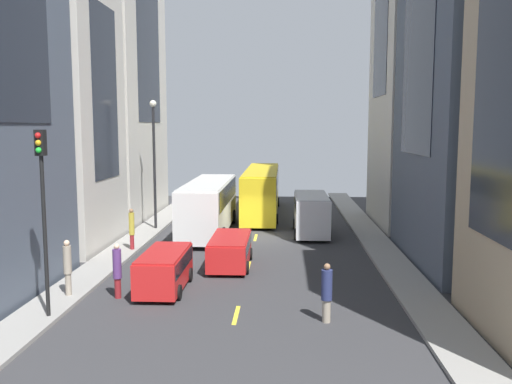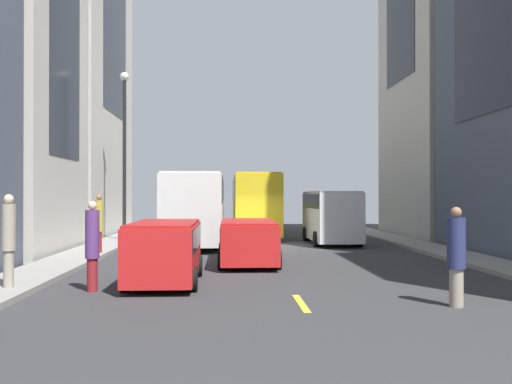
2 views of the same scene
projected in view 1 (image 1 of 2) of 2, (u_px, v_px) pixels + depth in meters
ground_plane at (256, 238)px, 33.88m from camera, size 40.23×40.23×0.00m
sidewalk_west at (141, 235)px, 34.23m from camera, size 1.83×44.00×0.15m
sidewalk_east at (372, 238)px, 33.51m from camera, size 1.83×44.00×0.15m
lane_stripe_1 at (236, 315)px, 20.00m from camera, size 0.16×2.00×0.01m
lane_stripe_2 at (248, 266)px, 26.94m from camera, size 0.16×2.00×0.01m
lane_stripe_3 at (256, 238)px, 33.88m from camera, size 0.16×2.00×0.01m
lane_stripe_4 at (260, 219)px, 40.82m from camera, size 0.16×2.00×0.01m
lane_stripe_5 at (264, 205)px, 47.76m from camera, size 0.16×2.00×0.01m
lane_stripe_6 at (266, 195)px, 54.70m from camera, size 0.16×2.00×0.01m
building_west_1 at (48, 93)px, 30.64m from camera, size 6.55×7.63×17.56m
building_west_2 at (105, 2)px, 39.98m from camera, size 6.43×11.81×32.01m
city_bus_white at (209, 202)px, 35.34m from camera, size 2.80×11.06×3.35m
streetcar_yellow at (262, 188)px, 42.58m from camera, size 2.70×13.97×3.59m
delivery_van_white at (311, 211)px, 34.67m from camera, size 2.25×5.67×2.58m
car_red_0 at (164, 267)px, 22.97m from camera, size 1.88×4.19×1.66m
car_red_1 at (230, 249)px, 26.88m from camera, size 2.03×4.46×1.51m
pedestrian_crossing_near at (327, 291)px, 19.16m from camera, size 0.39×0.39×2.13m
pedestrian_waiting_curb at (68, 266)px, 21.77m from camera, size 0.32×0.32×2.25m
pedestrian_walking_far at (132, 227)px, 29.91m from camera, size 0.30×0.30×2.27m
pedestrian_crossing_mid at (117, 269)px, 21.86m from camera, size 0.35×0.35×2.24m
traffic_light_near_corner at (42, 190)px, 18.96m from camera, size 0.32×0.44×6.64m
streetlamp_near at (154, 152)px, 35.72m from camera, size 0.44×0.44×8.44m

